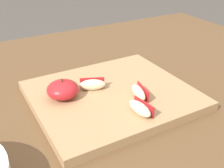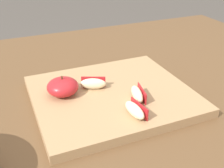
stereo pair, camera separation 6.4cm
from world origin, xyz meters
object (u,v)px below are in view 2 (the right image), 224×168
at_px(apple_half_skin_up, 63,87).
at_px(apple_wedge_back, 93,84).
at_px(apple_wedge_near_knife, 138,94).
at_px(cutting_board, 112,95).
at_px(apple_wedge_left, 135,110).

distance_m(apple_half_skin_up, apple_wedge_back, 0.07).
relative_size(apple_wedge_back, apple_wedge_near_knife, 1.00).
height_order(cutting_board, apple_wedge_near_knife, apple_wedge_near_knife).
bearing_deg(apple_wedge_back, apple_wedge_left, -73.70).
relative_size(cutting_board, apple_wedge_left, 5.71).
distance_m(cutting_board, apple_wedge_near_knife, 0.07).
distance_m(apple_wedge_left, apple_wedge_near_knife, 0.06).
relative_size(apple_half_skin_up, apple_wedge_near_knife, 1.13).
distance_m(apple_wedge_back, apple_wedge_near_knife, 0.11).
relative_size(cutting_board, apple_half_skin_up, 5.01).
xyz_separation_m(cutting_board, apple_wedge_near_knife, (0.04, -0.05, 0.02)).
xyz_separation_m(apple_half_skin_up, apple_wedge_near_knife, (0.15, -0.09, -0.01)).
bearing_deg(apple_wedge_near_knife, apple_half_skin_up, 149.79).
bearing_deg(apple_wedge_near_knife, apple_wedge_back, 131.54).
height_order(cutting_board, apple_wedge_left, apple_wedge_left).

